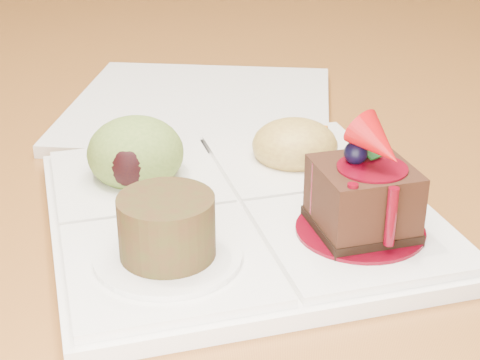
{
  "coord_description": "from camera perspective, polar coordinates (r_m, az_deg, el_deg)",
  "views": [
    {
      "loc": [
        0.13,
        -1.02,
        1.02
      ],
      "look_at": [
        0.11,
        -0.53,
        0.79
      ],
      "focal_mm": 55.0,
      "sensor_mm": 36.0,
      "label": 1
    }
  ],
  "objects": [
    {
      "name": "second_plate",
      "position": [
        0.77,
        -3.05,
        5.64
      ],
      "size": [
        0.28,
        0.28,
        0.01
      ],
      "primitive_type": "cube",
      "rotation": [
        0.0,
        0.0,
        -0.04
      ],
      "color": "white",
      "rests_on": "dining_table"
    },
    {
      "name": "sampler_plate",
      "position": [
        0.55,
        -0.33,
        -1.1
      ],
      "size": [
        0.35,
        0.35,
        0.11
      ],
      "rotation": [
        0.0,
        0.0,
        0.33
      ],
      "color": "white",
      "rests_on": "dining_table"
    },
    {
      "name": "dining_table",
      "position": [
        1.08,
        -3.95,
        7.47
      ],
      "size": [
        1.0,
        1.8,
        0.75
      ],
      "color": "brown",
      "rests_on": "ground"
    }
  ]
}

